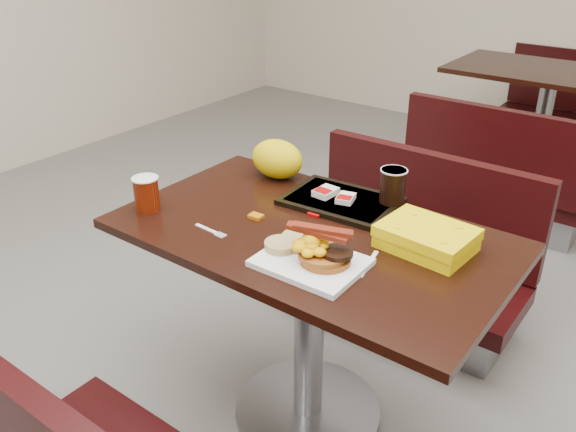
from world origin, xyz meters
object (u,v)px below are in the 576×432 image
Objects in this scene: clamshell at (427,238)px; paper_bag at (277,159)px; bench_far_n at (569,106)px; knife at (369,264)px; hashbrown_sleeve_left at (326,192)px; table_near at (309,330)px; pancake_stack at (326,257)px; table_far at (541,129)px; platter at (311,262)px; coffee_cup_near at (147,194)px; tray at (341,201)px; coffee_cup_far at (393,186)px; bench_near_n at (405,249)px; bench_far_s at (503,163)px; hashbrown_sleeve_right at (346,198)px; fork at (206,229)px.

paper_bag is (-0.67, 0.16, 0.04)m from clamshell.
bench_far_n is 4.96× the size of paper_bag.
knife is 0.43m from hashbrown_sleeve_left.
pancake_stack is at bearing -44.42° from table_near.
table_near is at bearing -90.00° from table_far.
pancake_stack reaches higher than platter.
coffee_cup_near is at bearing -100.38° from table_far.
coffee_cup_far is (0.15, 0.08, 0.07)m from tray.
hashbrown_sleeve_left is at bearing -13.20° from paper_bag.
bench_near_n is 0.62m from coffee_cup_far.
knife is at bearing -36.20° from hashbrown_sleeve_left.
bench_far_s is 13.96× the size of hashbrown_sleeve_right.
table_near is 0.62m from paper_bag.
pancake_stack reaches higher than knife.
knife reaches higher than bench_far_s.
hashbrown_sleeve_left is at bearing 170.59° from clamshell.
fork and knife have the same top height.
fork is 0.47m from tray.
bench_near_n is 2.74× the size of tray.
coffee_cup_far is at bearing 69.22° from table_near.
table_far is at bearing 92.84° from coffee_cup_far.
platter is (0.11, -0.16, 0.38)m from table_near.
paper_bag is at bearing 135.26° from platter.
table_far is 4.21× the size of platter.
platter is 2.53× the size of coffee_cup_near.
pancake_stack is at bearing -119.93° from clamshell.
knife is at bearing -30.12° from paper_bag.
hashbrown_sleeve_left is (0.42, 0.41, -0.03)m from coffee_cup_near.
pancake_stack is at bearing -59.30° from knife.
bench_far_s is 2.14m from fork.
coffee_cup_near is at bearing -177.76° from platter.
fork is 0.48× the size of clamshell.
table_near is 10.55× the size of coffee_cup_far.
tray is at bearing -90.58° from bench_far_n.
clamshell reaches higher than hashbrown_sleeve_right.
coffee_cup_far reaches higher than coffee_cup_near.
paper_bag is at bearing -101.82° from bench_far_s.
tray is at bearing -9.66° from paper_bag.
coffee_cup_near is at bearing -142.98° from tray.
hashbrown_sleeve_left is (-0.09, -2.39, 0.40)m from table_far.
table_near is 0.50m from fork.
coffee_cup_far reaches higher than table_near.
fork is 0.66m from clamshell.
bench_near_n is 0.62m from tray.
coffee_cup_near is (-0.51, -2.80, 0.43)m from table_far.
table_far is 2.54m from clamshell.
coffee_cup_far is 0.44× the size of clamshell.
bench_far_n is (0.00, 3.30, -0.02)m from table_near.
pancake_stack reaches higher than table_near.
coffee_cup_near reaches higher than pancake_stack.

